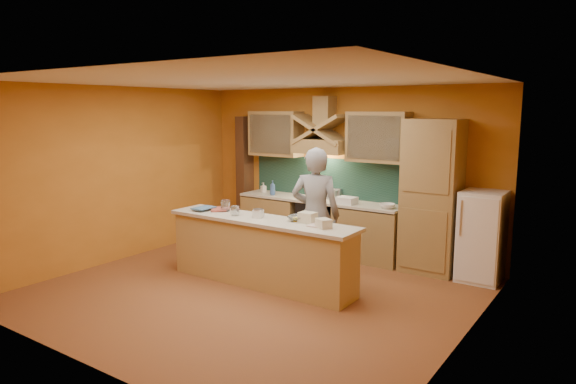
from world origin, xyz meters
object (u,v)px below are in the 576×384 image
Objects in this scene: stove at (319,226)px; kitchen_scale at (258,214)px; mixing_bowl at (298,218)px; fridge at (482,236)px; person at (315,215)px.

stove is 1.96m from kitchen_scale.
stove is at bearing 76.13° from kitchen_scale.
kitchen_scale is at bearing -165.82° from mixing_bowl.
fridge reaches higher than mixing_bowl.
fridge is at bearing 41.10° from mixing_bowl.
person reaches higher than stove.
person is at bearing 87.06° from mixing_bowl.
mixing_bowl is at bearing -3.83° from kitchen_scale.
fridge is 4.63× the size of mixing_bowl.
mixing_bowl is at bearing 68.30° from person.
person is 14.84× the size of kitchen_scale.
fridge is at bearing -164.78° from person.
mixing_bowl is (-0.02, -0.41, 0.02)m from person.
person is (0.73, -1.33, 0.51)m from stove.
person is at bearing -61.03° from stove.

